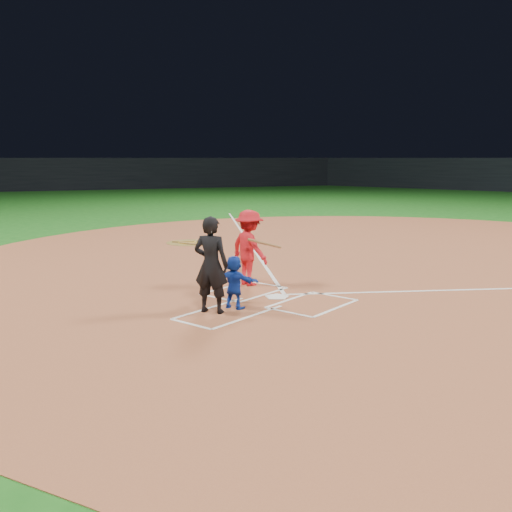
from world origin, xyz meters
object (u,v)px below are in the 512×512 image
Objects in this scene: home_plate at (277,297)px; catcher at (234,282)px; umpire at (211,265)px; batter_at_plate at (249,248)px; on_deck_circle at (189,243)px.

catcher is at bearing 84.70° from home_plate.
umpire reaches higher than batter_at_plate.
on_deck_circle is 9.81m from catcher.
on_deck_circle is (-7.73, 4.80, -0.00)m from home_plate.
umpire is at bearing -67.60° from batter_at_plate.
batter_at_plate is at bearing -33.17° from on_deck_circle.
home_plate is 1.48m from catcher.
batter_at_plate reaches higher than on_deck_circle.
on_deck_circle is at bearing -63.01° from umpire.
home_plate is 2.17m from umpire.
catcher is at bearing -39.01° from on_deck_circle.
catcher is at bearing -58.72° from batter_at_plate.
umpire reaches higher than home_plate.
umpire is at bearing 63.74° from catcher.
on_deck_circle is 10.06m from umpire.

